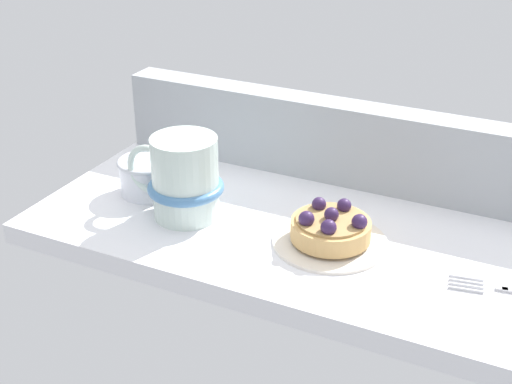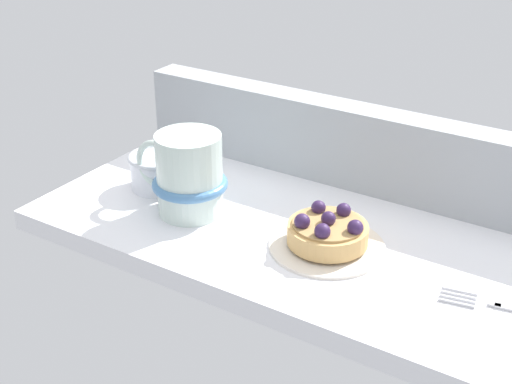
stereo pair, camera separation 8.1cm
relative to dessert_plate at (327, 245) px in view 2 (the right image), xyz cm
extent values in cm
cube|color=white|center=(-3.56, 2.74, -1.60)|extent=(65.59, 31.36, 2.51)
cube|color=#9EA3A8|center=(-3.56, 16.19, 4.97)|extent=(64.28, 4.45, 10.64)
cylinder|color=silver|center=(0.00, 0.00, 0.02)|extent=(13.00, 13.00, 0.74)
cylinder|color=silver|center=(0.00, 0.00, -0.16)|extent=(7.15, 7.15, 0.37)
cylinder|color=tan|center=(0.00, 0.00, 1.47)|extent=(8.98, 8.98, 2.15)
cylinder|color=#AB854F|center=(0.00, 0.00, 2.70)|extent=(7.90, 7.90, 0.30)
sphere|color=#331E47|center=(0.00, 0.00, 3.37)|extent=(1.64, 1.64, 1.64)
sphere|color=#331E47|center=(3.29, -0.13, 3.31)|extent=(1.76, 1.76, 1.76)
sphere|color=#331E47|center=(0.51, 3.06, 3.30)|extent=(1.66, 1.66, 1.66)
sphere|color=#331E47|center=(-2.20, 1.87, 3.25)|extent=(1.66, 1.66, 1.66)
sphere|color=#331E47|center=(-2.12, -2.08, 3.36)|extent=(1.78, 1.78, 1.78)
sphere|color=#331E47|center=(0.71, -2.75, 3.33)|extent=(1.76, 1.76, 1.76)
cylinder|color=silver|center=(-17.87, -1.38, 4.69)|extent=(7.90, 7.90, 10.08)
torus|color=#4C7FB2|center=(-17.87, -1.38, 3.46)|extent=(9.14, 9.14, 1.20)
torus|color=silver|center=(-22.81, -1.38, 4.69)|extent=(6.47, 0.82, 6.47)
cube|color=#B7B7BC|center=(18.90, -1.00, -0.05)|extent=(1.28, 0.76, 0.60)
cube|color=#B7B7BC|center=(15.26, -0.54, -0.05)|extent=(3.49, 0.86, 0.60)
cube|color=#B7B7BC|center=(15.39, -1.27, -0.05)|extent=(3.49, 0.86, 0.60)
cube|color=#B7B7BC|center=(15.52, -1.99, -0.05)|extent=(3.49, 0.86, 0.60)
cube|color=#B7B7BC|center=(15.65, -2.71, -0.05)|extent=(3.49, 0.86, 0.60)
cylinder|color=silver|center=(-25.47, 1.74, 1.78)|extent=(7.05, 7.05, 4.26)
torus|color=silver|center=(-25.47, 1.74, 3.91)|extent=(7.51, 7.51, 0.60)
camera|label=1|loc=(22.48, -65.24, 41.24)|focal=49.77mm
camera|label=2|loc=(29.51, -61.31, 41.24)|focal=49.77mm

